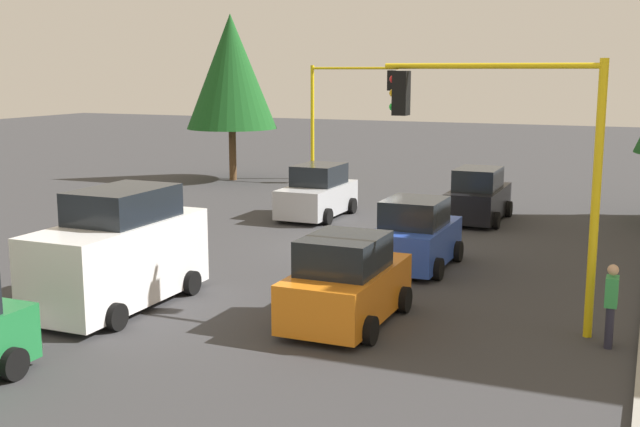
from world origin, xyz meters
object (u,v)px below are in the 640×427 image
object	(u,v)px
car_blue	(416,236)
pedestrian_crossing	(611,303)
tree_opposite_side	(231,72)
traffic_signal_near_left	(508,140)
car_orange	(346,283)
delivery_van_white	(120,253)
car_black	(478,197)
car_silver	(318,193)
traffic_signal_far_right	(346,100)

from	to	relation	value
car_blue	pedestrian_crossing	world-z (taller)	car_blue
pedestrian_crossing	tree_opposite_side	bearing A→B (deg)	-134.31
traffic_signal_near_left	tree_opposite_side	world-z (taller)	tree_opposite_side
car_orange	delivery_van_white	bearing A→B (deg)	-80.58
tree_opposite_side	car_black	size ratio (longest dim) A/B	2.03
tree_opposite_side	car_blue	size ratio (longest dim) A/B	2.27
car_silver	pedestrian_crossing	xyz separation A→B (m)	(10.82, 11.00, 0.01)
delivery_van_white	pedestrian_crossing	distance (m)	10.84
traffic_signal_far_right	pedestrian_crossing	xyz separation A→B (m)	(20.49, 13.64, -3.13)
tree_opposite_side	car_orange	size ratio (longest dim) A/B	2.15
car_silver	tree_opposite_side	bearing A→B (deg)	-134.00
pedestrian_crossing	car_black	bearing A→B (deg)	-156.97
traffic_signal_far_right	traffic_signal_near_left	size ratio (longest dim) A/B	1.00
pedestrian_crossing	car_silver	bearing A→B (deg)	-134.53
car_blue	car_orange	distance (m)	5.36
tree_opposite_side	delivery_van_white	bearing A→B (deg)	22.34
traffic_signal_near_left	car_black	xyz separation A→B (m)	(-11.86, -3.01, -3.14)
traffic_signal_near_left	car_silver	world-z (taller)	traffic_signal_near_left
car_black	car_silver	bearing A→B (deg)	-75.09
car_black	car_blue	bearing A→B (deg)	-1.15
traffic_signal_far_right	car_black	xyz separation A→B (m)	(8.14, 8.39, -3.14)
car_blue	car_black	size ratio (longest dim) A/B	0.90
car_silver	car_orange	bearing A→B (deg)	26.05
car_black	pedestrian_crossing	distance (m)	13.42
car_blue	car_orange	world-z (taller)	same
delivery_van_white	pedestrian_crossing	world-z (taller)	delivery_van_white
traffic_signal_far_right	car_orange	size ratio (longest dim) A/B	1.50
tree_opposite_side	car_orange	world-z (taller)	tree_opposite_side
car_blue	traffic_signal_near_left	bearing A→B (deg)	36.73
traffic_signal_far_right	car_blue	xyz separation A→B (m)	(15.76, 8.24, -3.14)
traffic_signal_near_left	pedestrian_crossing	size ratio (longest dim) A/B	3.36
delivery_van_white	tree_opposite_side	bearing A→B (deg)	-157.66
traffic_signal_far_right	car_silver	xyz separation A→B (m)	(9.67, 2.64, -3.14)
traffic_signal_near_left	delivery_van_white	bearing A→B (deg)	-76.75
traffic_signal_near_left	tree_opposite_side	bearing A→B (deg)	-137.14
traffic_signal_far_right	tree_opposite_side	size ratio (longest dim) A/B	0.70
tree_opposite_side	pedestrian_crossing	xyz separation A→B (m)	(18.49, 18.94, -4.47)
traffic_signal_near_left	delivery_van_white	world-z (taller)	traffic_signal_near_left
car_blue	pedestrian_crossing	bearing A→B (deg)	48.79
traffic_signal_far_right	car_orange	bearing A→B (deg)	21.31
delivery_van_white	car_silver	size ratio (longest dim) A/B	1.20
tree_opposite_side	car_black	world-z (taller)	tree_opposite_side
car_orange	pedestrian_crossing	world-z (taller)	car_orange
traffic_signal_far_right	delivery_van_white	bearing A→B (deg)	7.56
tree_opposite_side	pedestrian_crossing	distance (m)	26.84
car_orange	car_black	distance (m)	12.98
traffic_signal_far_right	car_blue	bearing A→B (deg)	27.60
car_black	pedestrian_crossing	world-z (taller)	car_black
car_black	pedestrian_crossing	size ratio (longest dim) A/B	2.37
car_blue	car_orange	bearing A→B (deg)	0.01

